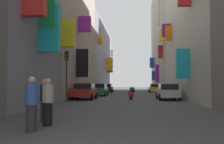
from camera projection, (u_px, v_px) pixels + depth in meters
name	position (u px, v px, depth m)	size (l,w,h in m)	color
ground_plane	(129.00, 95.00, 32.01)	(140.00, 140.00, 0.00)	#424244
building_left_mid_b	(57.00, 3.00, 28.39)	(7.29, 16.52, 21.31)	#9E9384
building_left_mid_c	(90.00, 58.00, 49.64)	(7.21, 26.57, 12.92)	gray
building_right_mid_a	(210.00, 1.00, 24.09)	(7.05, 19.62, 18.91)	#B2A899
building_right_mid_b	(183.00, 35.00, 37.60)	(6.89, 7.61, 17.51)	#9E9384
building_right_far	(169.00, 41.00, 52.30)	(6.97, 18.79, 20.55)	#BCB29E
parked_car_yellow	(155.00, 88.00, 40.20)	(1.88, 4.10, 1.39)	gold
parked_car_black	(107.00, 88.00, 40.73)	(1.97, 4.42, 1.43)	black
parked_car_red	(84.00, 91.00, 23.05)	(1.96, 3.92, 1.47)	#B21E1E
parked_car_green	(99.00, 89.00, 30.06)	(2.01, 4.32, 1.44)	#236638
parked_car_silver	(168.00, 91.00, 22.49)	(1.85, 4.18, 1.42)	#B7B7BC
scooter_blue	(132.00, 90.00, 40.53)	(0.81, 1.87, 1.13)	#2D4CAD
scooter_red	(131.00, 94.00, 22.72)	(0.55, 1.93, 1.13)	red
scooter_silver	(160.00, 92.00, 30.58)	(0.76, 1.92, 1.13)	#ADADB2
pedestrian_crossing	(32.00, 104.00, 7.59)	(0.54, 0.54, 1.67)	#2E2E2E
pedestrian_near_left	(48.00, 102.00, 8.64)	(0.53, 0.53, 1.64)	black
pedestrian_mid_street	(45.00, 100.00, 9.63)	(0.53, 0.53, 1.62)	#323232
traffic_light_near_corner	(67.00, 67.00, 19.60)	(0.26, 0.34, 4.01)	#2D2D2D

